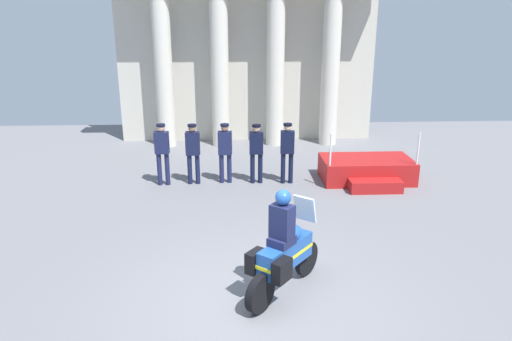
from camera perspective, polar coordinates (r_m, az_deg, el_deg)
name	(u,v)px	position (r m, az deg, el deg)	size (l,w,h in m)	color
ground_plane	(258,302)	(8.23, 0.25, -15.41)	(28.00, 28.00, 0.00)	slate
colonnade_backdrop	(247,51)	(17.77, -1.06, 14.07)	(9.48, 1.48, 6.34)	beige
reviewing_stand	(367,171)	(14.09, 13.09, 0.00)	(2.57, 1.97, 1.55)	#A51919
officer_in_row_0	(162,149)	(13.44, -11.14, 2.49)	(0.39, 0.25, 1.75)	#191E42
officer_in_row_1	(193,149)	(13.40, -7.54, 2.54)	(0.39, 0.25, 1.72)	#141938
officer_in_row_2	(225,148)	(13.41, -3.71, 2.64)	(0.39, 0.25, 1.71)	#191E42
officer_in_row_3	(256,149)	(13.36, 0.05, 2.59)	(0.39, 0.25, 1.69)	black
officer_in_row_4	(287,148)	(13.37, 3.76, 2.66)	(0.39, 0.25, 1.73)	black
motorcycle_with_rider	(283,251)	(8.07, 3.26, -9.62)	(1.41, 1.70, 1.90)	black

